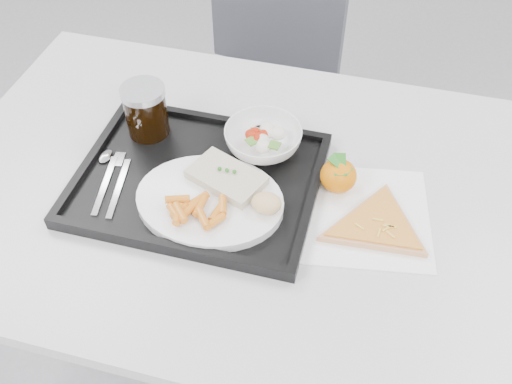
{
  "coord_description": "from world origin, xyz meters",
  "views": [
    {
      "loc": [
        0.21,
        -0.41,
        1.54
      ],
      "look_at": [
        0.02,
        0.27,
        0.77
      ],
      "focal_mm": 40.0,
      "sensor_mm": 36.0,
      "label": 1
    }
  ],
  "objects_px": {
    "salad_bowl": "(263,139)",
    "cola_glass": "(146,110)",
    "dinner_plate": "(210,201)",
    "chair": "(267,69)",
    "pizza_slice": "(377,225)",
    "tray": "(199,180)",
    "tangerine": "(338,176)",
    "table": "(248,209)"
  },
  "relations": [
    {
      "from": "chair",
      "to": "tangerine",
      "type": "bearing_deg",
      "value": -65.1
    },
    {
      "from": "tray",
      "to": "pizza_slice",
      "type": "distance_m",
      "value": 0.34
    },
    {
      "from": "salad_bowl",
      "to": "pizza_slice",
      "type": "height_order",
      "value": "salad_bowl"
    },
    {
      "from": "table",
      "to": "dinner_plate",
      "type": "distance_m",
      "value": 0.13
    },
    {
      "from": "dinner_plate",
      "to": "tangerine",
      "type": "xyz_separation_m",
      "value": [
        0.21,
        0.11,
        0.01
      ]
    },
    {
      "from": "tangerine",
      "to": "dinner_plate",
      "type": "bearing_deg",
      "value": -152.64
    },
    {
      "from": "chair",
      "to": "cola_glass",
      "type": "distance_m",
      "value": 0.66
    },
    {
      "from": "table",
      "to": "tray",
      "type": "xyz_separation_m",
      "value": [
        -0.09,
        -0.02,
        0.08
      ]
    },
    {
      "from": "chair",
      "to": "dinner_plate",
      "type": "bearing_deg",
      "value": -84.05
    },
    {
      "from": "salad_bowl",
      "to": "cola_glass",
      "type": "distance_m",
      "value": 0.24
    },
    {
      "from": "salad_bowl",
      "to": "tangerine",
      "type": "distance_m",
      "value": 0.17
    },
    {
      "from": "cola_glass",
      "to": "tangerine",
      "type": "xyz_separation_m",
      "value": [
        0.4,
        -0.05,
        -0.04
      ]
    },
    {
      "from": "dinner_plate",
      "to": "cola_glass",
      "type": "relative_size",
      "value": 2.5
    },
    {
      "from": "tray",
      "to": "pizza_slice",
      "type": "relative_size",
      "value": 1.46
    },
    {
      "from": "table",
      "to": "cola_glass",
      "type": "height_order",
      "value": "cola_glass"
    },
    {
      "from": "dinner_plate",
      "to": "cola_glass",
      "type": "xyz_separation_m",
      "value": [
        -0.18,
        0.16,
        0.05
      ]
    },
    {
      "from": "table",
      "to": "pizza_slice",
      "type": "bearing_deg",
      "value": -9.41
    },
    {
      "from": "chair",
      "to": "tangerine",
      "type": "height_order",
      "value": "chair"
    },
    {
      "from": "chair",
      "to": "pizza_slice",
      "type": "height_order",
      "value": "chair"
    },
    {
      "from": "salad_bowl",
      "to": "cola_glass",
      "type": "xyz_separation_m",
      "value": [
        -0.24,
        -0.01,
        0.03
      ]
    },
    {
      "from": "dinner_plate",
      "to": "cola_glass",
      "type": "distance_m",
      "value": 0.25
    },
    {
      "from": "table",
      "to": "tray",
      "type": "height_order",
      "value": "tray"
    },
    {
      "from": "salad_bowl",
      "to": "pizza_slice",
      "type": "relative_size",
      "value": 0.49
    },
    {
      "from": "table",
      "to": "tangerine",
      "type": "distance_m",
      "value": 0.2
    },
    {
      "from": "tray",
      "to": "dinner_plate",
      "type": "distance_m",
      "value": 0.07
    },
    {
      "from": "tray",
      "to": "salad_bowl",
      "type": "distance_m",
      "value": 0.15
    },
    {
      "from": "pizza_slice",
      "to": "cola_glass",
      "type": "bearing_deg",
      "value": 165.27
    },
    {
      "from": "chair",
      "to": "dinner_plate",
      "type": "height_order",
      "value": "chair"
    },
    {
      "from": "tray",
      "to": "salad_bowl",
      "type": "height_order",
      "value": "salad_bowl"
    },
    {
      "from": "cola_glass",
      "to": "pizza_slice",
      "type": "bearing_deg",
      "value": -14.73
    },
    {
      "from": "table",
      "to": "chair",
      "type": "xyz_separation_m",
      "value": [
        -0.13,
        0.67,
        -0.15
      ]
    },
    {
      "from": "chair",
      "to": "pizza_slice",
      "type": "distance_m",
      "value": 0.83
    },
    {
      "from": "dinner_plate",
      "to": "tangerine",
      "type": "bearing_deg",
      "value": 27.36
    },
    {
      "from": "dinner_plate",
      "to": "salad_bowl",
      "type": "xyz_separation_m",
      "value": [
        0.06,
        0.17,
        0.01
      ]
    },
    {
      "from": "tray",
      "to": "tangerine",
      "type": "height_order",
      "value": "tangerine"
    },
    {
      "from": "dinner_plate",
      "to": "pizza_slice",
      "type": "distance_m",
      "value": 0.3
    },
    {
      "from": "cola_glass",
      "to": "tangerine",
      "type": "relative_size",
      "value": 1.32
    },
    {
      "from": "cola_glass",
      "to": "pizza_slice",
      "type": "xyz_separation_m",
      "value": [
        0.48,
        -0.13,
        -0.06
      ]
    },
    {
      "from": "dinner_plate",
      "to": "salad_bowl",
      "type": "bearing_deg",
      "value": 71.6
    },
    {
      "from": "salad_bowl",
      "to": "tray",
      "type": "bearing_deg",
      "value": -131.12
    },
    {
      "from": "salad_bowl",
      "to": "cola_glass",
      "type": "relative_size",
      "value": 1.41
    },
    {
      "from": "salad_bowl",
      "to": "cola_glass",
      "type": "height_order",
      "value": "cola_glass"
    }
  ]
}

